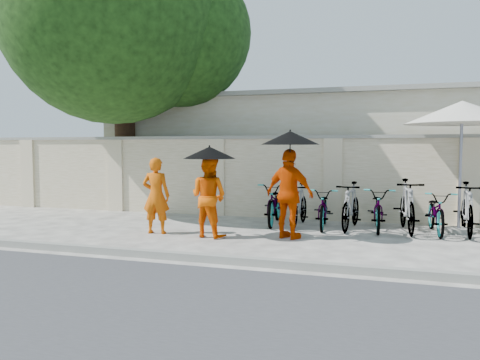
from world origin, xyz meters
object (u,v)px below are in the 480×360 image
(patio_umbrella, at_px, (462,114))
(monk_left, at_px, (156,196))
(monk_center, at_px, (209,197))
(monk_right, at_px, (290,194))

(patio_umbrella, bearing_deg, monk_left, -162.31)
(monk_center, xyz_separation_m, patio_umbrella, (4.82, 1.93, 1.66))
(monk_left, distance_m, monk_center, 1.17)
(patio_umbrella, bearing_deg, monk_center, -158.15)
(monk_left, bearing_deg, patio_umbrella, -169.70)
(monk_left, relative_size, monk_center, 0.98)
(monk_left, relative_size, monk_right, 0.90)
(monk_right, bearing_deg, monk_left, 27.34)
(monk_center, relative_size, monk_right, 0.92)
(monk_right, relative_size, patio_umbrella, 0.64)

